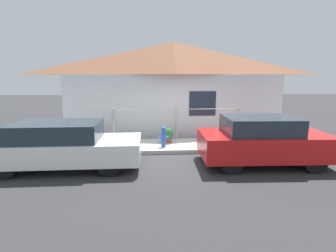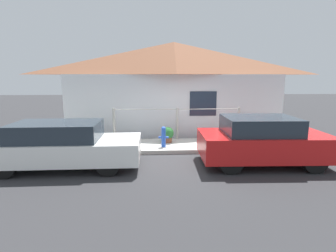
{
  "view_description": "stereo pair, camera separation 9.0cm",
  "coord_description": "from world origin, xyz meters",
  "px_view_note": "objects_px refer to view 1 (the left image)",
  "views": [
    {
      "loc": [
        -0.96,
        -8.3,
        2.52
      ],
      "look_at": [
        -0.42,
        0.3,
        0.9
      ],
      "focal_mm": 28.0,
      "sensor_mm": 36.0,
      "label": 1
    },
    {
      "loc": [
        -0.87,
        -8.31,
        2.52
      ],
      "look_at": [
        -0.42,
        0.3,
        0.9
      ],
      "focal_mm": 28.0,
      "sensor_mm": 36.0,
      "label": 2
    }
  ],
  "objects_px": {
    "car_left": "(63,145)",
    "car_right": "(262,141)",
    "fire_hydrant": "(163,136)",
    "potted_plant_by_fence": "(92,136)",
    "potted_plant_near_hydrant": "(167,134)"
  },
  "relations": [
    {
      "from": "car_left",
      "to": "car_right",
      "type": "relative_size",
      "value": 1.15
    },
    {
      "from": "car_left",
      "to": "fire_hydrant",
      "type": "height_order",
      "value": "car_left"
    },
    {
      "from": "car_right",
      "to": "potted_plant_by_fence",
      "type": "height_order",
      "value": "car_right"
    },
    {
      "from": "potted_plant_by_fence",
      "to": "fire_hydrant",
      "type": "bearing_deg",
      "value": -19.55
    },
    {
      "from": "car_left",
      "to": "car_right",
      "type": "bearing_deg",
      "value": -0.62
    },
    {
      "from": "fire_hydrant",
      "to": "potted_plant_by_fence",
      "type": "relative_size",
      "value": 1.59
    },
    {
      "from": "car_right",
      "to": "potted_plant_by_fence",
      "type": "xyz_separation_m",
      "value": [
        -5.41,
        2.54,
        -0.35
      ]
    },
    {
      "from": "potted_plant_near_hydrant",
      "to": "potted_plant_by_fence",
      "type": "height_order",
      "value": "potted_plant_near_hydrant"
    },
    {
      "from": "fire_hydrant",
      "to": "potted_plant_near_hydrant",
      "type": "distance_m",
      "value": 0.62
    },
    {
      "from": "fire_hydrant",
      "to": "potted_plant_by_fence",
      "type": "distance_m",
      "value": 2.78
    },
    {
      "from": "car_left",
      "to": "potted_plant_by_fence",
      "type": "xyz_separation_m",
      "value": [
        0.24,
        2.54,
        -0.3
      ]
    },
    {
      "from": "car_right",
      "to": "fire_hydrant",
      "type": "relative_size",
      "value": 5.13
    },
    {
      "from": "car_left",
      "to": "potted_plant_by_fence",
      "type": "bearing_deg",
      "value": 83.9
    },
    {
      "from": "car_right",
      "to": "potted_plant_near_hydrant",
      "type": "height_order",
      "value": "car_right"
    },
    {
      "from": "car_right",
      "to": "potted_plant_near_hydrant",
      "type": "distance_m",
      "value": 3.43
    }
  ]
}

